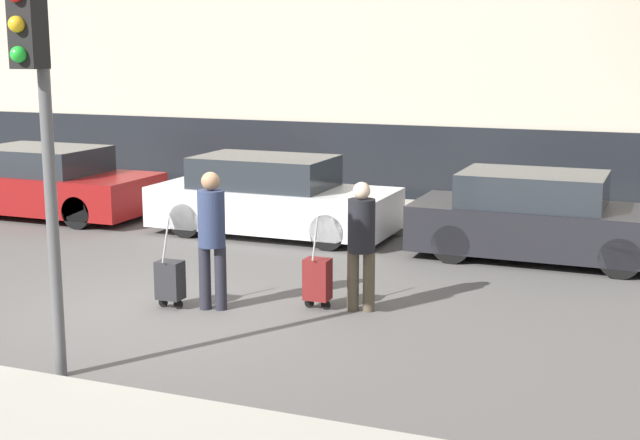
{
  "coord_description": "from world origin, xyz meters",
  "views": [
    {
      "loc": [
        5.71,
        -9.15,
        3.26
      ],
      "look_at": [
        1.29,
        1.8,
        0.95
      ],
      "focal_mm": 50.0,
      "sensor_mm": 36.0,
      "label": 1
    }
  ],
  "objects_px": {
    "parked_car_0": "(48,183)",
    "trolley_right": "(317,279)",
    "pedestrian_left": "(212,232)",
    "traffic_light": "(38,102)",
    "pedestrian_right": "(361,239)",
    "parked_car_2": "(539,219)",
    "parked_car_1": "(271,198)",
    "trolley_left": "(170,280)"
  },
  "relations": [
    {
      "from": "parked_car_1",
      "to": "parked_car_2",
      "type": "distance_m",
      "value": 4.62
    },
    {
      "from": "parked_car_2",
      "to": "pedestrian_right",
      "type": "bearing_deg",
      "value": -114.23
    },
    {
      "from": "parked_car_1",
      "to": "traffic_light",
      "type": "bearing_deg",
      "value": -82.52
    },
    {
      "from": "parked_car_0",
      "to": "pedestrian_right",
      "type": "height_order",
      "value": "pedestrian_right"
    },
    {
      "from": "parked_car_1",
      "to": "trolley_left",
      "type": "height_order",
      "value": "parked_car_1"
    },
    {
      "from": "traffic_light",
      "to": "pedestrian_right",
      "type": "bearing_deg",
      "value": 58.7
    },
    {
      "from": "parked_car_0",
      "to": "trolley_right",
      "type": "distance_m",
      "value": 8.21
    },
    {
      "from": "parked_car_1",
      "to": "trolley_right",
      "type": "xyz_separation_m",
      "value": [
        2.44,
        -3.86,
        -0.27
      ]
    },
    {
      "from": "parked_car_1",
      "to": "trolley_left",
      "type": "xyz_separation_m",
      "value": [
        0.71,
        -4.53,
        -0.29
      ]
    },
    {
      "from": "pedestrian_left",
      "to": "traffic_light",
      "type": "distance_m",
      "value": 3.25
    },
    {
      "from": "parked_car_2",
      "to": "pedestrian_left",
      "type": "xyz_separation_m",
      "value": [
        -3.38,
        -4.28,
        0.36
      ]
    },
    {
      "from": "parked_car_2",
      "to": "trolley_left",
      "type": "bearing_deg",
      "value": -131.41
    },
    {
      "from": "parked_car_1",
      "to": "pedestrian_right",
      "type": "relative_size",
      "value": 2.61
    },
    {
      "from": "trolley_right",
      "to": "parked_car_1",
      "type": "bearing_deg",
      "value": 122.32
    },
    {
      "from": "parked_car_0",
      "to": "parked_car_2",
      "type": "distance_m",
      "value": 9.42
    },
    {
      "from": "pedestrian_right",
      "to": "traffic_light",
      "type": "height_order",
      "value": "traffic_light"
    },
    {
      "from": "parked_car_0",
      "to": "pedestrian_right",
      "type": "relative_size",
      "value": 2.56
    },
    {
      "from": "trolley_left",
      "to": "traffic_light",
      "type": "bearing_deg",
      "value": -84.99
    },
    {
      "from": "traffic_light",
      "to": "parked_car_0",
      "type": "bearing_deg",
      "value": 128.93
    },
    {
      "from": "pedestrian_right",
      "to": "parked_car_0",
      "type": "bearing_deg",
      "value": 141.68
    },
    {
      "from": "parked_car_2",
      "to": "trolley_right",
      "type": "bearing_deg",
      "value": -120.03
    },
    {
      "from": "pedestrian_left",
      "to": "trolley_left",
      "type": "xyz_separation_m",
      "value": [
        -0.53,
        -0.15,
        -0.63
      ]
    },
    {
      "from": "parked_car_0",
      "to": "pedestrian_left",
      "type": "relative_size",
      "value": 2.39
    },
    {
      "from": "pedestrian_right",
      "to": "traffic_light",
      "type": "relative_size",
      "value": 0.42
    },
    {
      "from": "pedestrian_right",
      "to": "parked_car_2",
      "type": "bearing_deg",
      "value": 53.1
    },
    {
      "from": "parked_car_0",
      "to": "trolley_left",
      "type": "bearing_deg",
      "value": -39.42
    },
    {
      "from": "pedestrian_right",
      "to": "trolley_left",
      "type": "bearing_deg",
      "value": -173.43
    },
    {
      "from": "pedestrian_left",
      "to": "trolley_right",
      "type": "distance_m",
      "value": 1.45
    },
    {
      "from": "parked_car_0",
      "to": "traffic_light",
      "type": "relative_size",
      "value": 1.09
    },
    {
      "from": "trolley_left",
      "to": "parked_car_0",
      "type": "bearing_deg",
      "value": 140.58
    },
    {
      "from": "parked_car_1",
      "to": "parked_car_0",
      "type": "bearing_deg",
      "value": -179.98
    },
    {
      "from": "parked_car_1",
      "to": "pedestrian_right",
      "type": "xyz_separation_m",
      "value": [
        2.98,
        -3.74,
        0.28
      ]
    },
    {
      "from": "parked_car_0",
      "to": "pedestrian_left",
      "type": "bearing_deg",
      "value": -35.93
    },
    {
      "from": "trolley_left",
      "to": "trolley_right",
      "type": "relative_size",
      "value": 0.97
    },
    {
      "from": "parked_car_1",
      "to": "traffic_light",
      "type": "relative_size",
      "value": 1.11
    },
    {
      "from": "parked_car_0",
      "to": "traffic_light",
      "type": "distance_m",
      "value": 9.37
    },
    {
      "from": "pedestrian_right",
      "to": "trolley_right",
      "type": "bearing_deg",
      "value": -179.94
    },
    {
      "from": "parked_car_0",
      "to": "trolley_left",
      "type": "relative_size",
      "value": 3.65
    },
    {
      "from": "parked_car_0",
      "to": "traffic_light",
      "type": "height_order",
      "value": "traffic_light"
    },
    {
      "from": "parked_car_0",
      "to": "parked_car_2",
      "type": "height_order",
      "value": "parked_car_2"
    },
    {
      "from": "traffic_light",
      "to": "trolley_right",
      "type": "bearing_deg",
      "value": 65.05
    },
    {
      "from": "trolley_right",
      "to": "traffic_light",
      "type": "bearing_deg",
      "value": -114.95
    }
  ]
}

